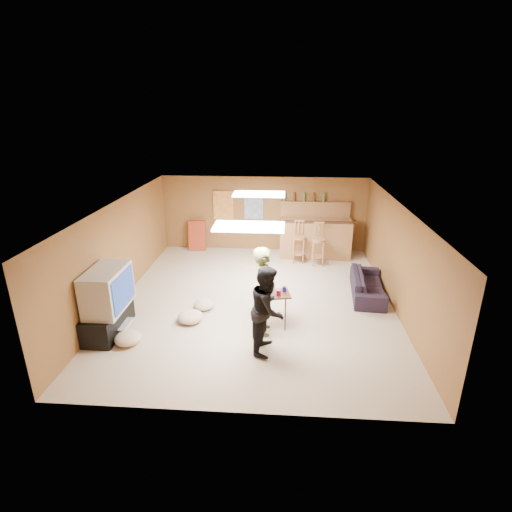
# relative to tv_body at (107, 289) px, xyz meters

# --- Properties ---
(ground) EXTENTS (7.00, 7.00, 0.00)m
(ground) POSITION_rel_tv_body_xyz_m (2.65, 1.50, -0.90)
(ground) COLOR tan
(ground) RESTS_ON ground
(ceiling) EXTENTS (6.00, 7.00, 0.02)m
(ceiling) POSITION_rel_tv_body_xyz_m (2.65, 1.50, 1.30)
(ceiling) COLOR silver
(ceiling) RESTS_ON ground
(wall_back) EXTENTS (6.00, 0.02, 2.20)m
(wall_back) POSITION_rel_tv_body_xyz_m (2.65, 5.00, 0.20)
(wall_back) COLOR brown
(wall_back) RESTS_ON ground
(wall_front) EXTENTS (6.00, 0.02, 2.20)m
(wall_front) POSITION_rel_tv_body_xyz_m (2.65, -2.00, 0.20)
(wall_front) COLOR brown
(wall_front) RESTS_ON ground
(wall_left) EXTENTS (0.02, 7.00, 2.20)m
(wall_left) POSITION_rel_tv_body_xyz_m (-0.35, 1.50, 0.20)
(wall_left) COLOR brown
(wall_left) RESTS_ON ground
(wall_right) EXTENTS (0.02, 7.00, 2.20)m
(wall_right) POSITION_rel_tv_body_xyz_m (5.65, 1.50, 0.20)
(wall_right) COLOR brown
(wall_right) RESTS_ON ground
(tv_stand) EXTENTS (0.55, 1.30, 0.50)m
(tv_stand) POSITION_rel_tv_body_xyz_m (-0.07, 0.00, -0.65)
(tv_stand) COLOR black
(tv_stand) RESTS_ON ground
(dvd_box) EXTENTS (0.35, 0.50, 0.08)m
(dvd_box) POSITION_rel_tv_body_xyz_m (0.15, 0.00, -0.75)
(dvd_box) COLOR #B2B2B7
(dvd_box) RESTS_ON tv_stand
(tv_body) EXTENTS (0.60, 1.10, 0.80)m
(tv_body) POSITION_rel_tv_body_xyz_m (0.00, 0.00, 0.00)
(tv_body) COLOR #B2B2B7
(tv_body) RESTS_ON tv_stand
(tv_screen) EXTENTS (0.02, 0.95, 0.65)m
(tv_screen) POSITION_rel_tv_body_xyz_m (0.31, 0.00, 0.00)
(tv_screen) COLOR navy
(tv_screen) RESTS_ON tv_body
(bar_counter) EXTENTS (2.00, 0.60, 1.10)m
(bar_counter) POSITION_rel_tv_body_xyz_m (4.15, 4.45, -0.35)
(bar_counter) COLOR #935E35
(bar_counter) RESTS_ON ground
(bar_lip) EXTENTS (2.10, 0.12, 0.05)m
(bar_lip) POSITION_rel_tv_body_xyz_m (4.15, 4.20, 0.20)
(bar_lip) COLOR #391E12
(bar_lip) RESTS_ON bar_counter
(bar_shelf) EXTENTS (2.00, 0.18, 0.05)m
(bar_shelf) POSITION_rel_tv_body_xyz_m (4.15, 4.90, 0.60)
(bar_shelf) COLOR #935E35
(bar_shelf) RESTS_ON bar_backing
(bar_backing) EXTENTS (2.00, 0.14, 0.60)m
(bar_backing) POSITION_rel_tv_body_xyz_m (4.15, 4.92, 0.30)
(bar_backing) COLOR #935E35
(bar_backing) RESTS_ON bar_counter
(poster_left) EXTENTS (0.60, 0.03, 0.85)m
(poster_left) POSITION_rel_tv_body_xyz_m (1.45, 4.96, 0.45)
(poster_left) COLOR #BF3F26
(poster_left) RESTS_ON wall_back
(poster_right) EXTENTS (0.55, 0.03, 0.80)m
(poster_right) POSITION_rel_tv_body_xyz_m (2.35, 4.96, 0.45)
(poster_right) COLOR #334C99
(poster_right) RESTS_ON wall_back
(folding_chair_stack) EXTENTS (0.50, 0.26, 0.91)m
(folding_chair_stack) POSITION_rel_tv_body_xyz_m (0.65, 4.80, -0.45)
(folding_chair_stack) COLOR #AA371F
(folding_chair_stack) RESTS_ON ground
(ceiling_panel_front) EXTENTS (1.20, 0.60, 0.04)m
(ceiling_panel_front) POSITION_rel_tv_body_xyz_m (2.65, 0.00, 1.27)
(ceiling_panel_front) COLOR white
(ceiling_panel_front) RESTS_ON ceiling
(ceiling_panel_back) EXTENTS (1.20, 0.60, 0.04)m
(ceiling_panel_back) POSITION_rel_tv_body_xyz_m (2.65, 2.70, 1.27)
(ceiling_panel_back) COLOR white
(ceiling_panel_back) RESTS_ON ceiling
(person_olive) EXTENTS (0.45, 0.66, 1.73)m
(person_olive) POSITION_rel_tv_body_xyz_m (2.90, 0.22, -0.03)
(person_olive) COLOR #50522F
(person_olive) RESTS_ON ground
(person_black) EXTENTS (0.71, 0.85, 1.59)m
(person_black) POSITION_rel_tv_body_xyz_m (3.00, -0.37, -0.10)
(person_black) COLOR black
(person_black) RESTS_ON ground
(sofa) EXTENTS (0.86, 1.83, 0.52)m
(sofa) POSITION_rel_tv_body_xyz_m (5.20, 1.99, -0.64)
(sofa) COLOR black
(sofa) RESTS_ON ground
(tray_table) EXTENTS (0.63, 0.54, 0.72)m
(tray_table) POSITION_rel_tv_body_xyz_m (3.11, 0.43, -0.54)
(tray_table) COLOR #391E12
(tray_table) RESTS_ON ground
(cup_red_near) EXTENTS (0.09, 0.09, 0.11)m
(cup_red_near) POSITION_rel_tv_body_xyz_m (2.99, 0.50, -0.13)
(cup_red_near) COLOR #A30A27
(cup_red_near) RESTS_ON tray_table
(cup_red_far) EXTENTS (0.09, 0.09, 0.12)m
(cup_red_far) POSITION_rel_tv_body_xyz_m (3.18, 0.34, -0.12)
(cup_red_far) COLOR #A30A27
(cup_red_far) RESTS_ON tray_table
(cup_blue) EXTENTS (0.09, 0.09, 0.11)m
(cup_blue) POSITION_rel_tv_body_xyz_m (3.28, 0.53, -0.13)
(cup_blue) COLOR navy
(cup_blue) RESTS_ON tray_table
(bar_stool_left) EXTENTS (0.49, 0.49, 1.23)m
(bar_stool_left) POSITION_rel_tv_body_xyz_m (3.67, 3.96, -0.29)
(bar_stool_left) COLOR #935E35
(bar_stool_left) RESTS_ON ground
(bar_stool_right) EXTENTS (0.48, 0.48, 1.19)m
(bar_stool_right) POSITION_rel_tv_body_xyz_m (4.19, 3.80, -0.30)
(bar_stool_right) COLOR #935E35
(bar_stool_right) RESTS_ON ground
(cushion_near_tv) EXTENTS (0.62, 0.62, 0.23)m
(cushion_near_tv) POSITION_rel_tv_body_xyz_m (1.41, 0.48, -0.78)
(cushion_near_tv) COLOR tan
(cushion_near_tv) RESTS_ON ground
(cushion_mid) EXTENTS (0.51, 0.51, 0.20)m
(cushion_mid) POSITION_rel_tv_body_xyz_m (1.58, 1.05, -0.80)
(cushion_mid) COLOR tan
(cushion_mid) RESTS_ON ground
(cushion_far) EXTENTS (0.53, 0.53, 0.22)m
(cushion_far) POSITION_rel_tv_body_xyz_m (0.45, -0.38, -0.79)
(cushion_far) COLOR tan
(cushion_far) RESTS_ON ground
(bottle_row) EXTENTS (1.20, 0.08, 0.26)m
(bottle_row) POSITION_rel_tv_body_xyz_m (3.81, 4.88, 0.75)
(bottle_row) COLOR #3F7233
(bottle_row) RESTS_ON bar_shelf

